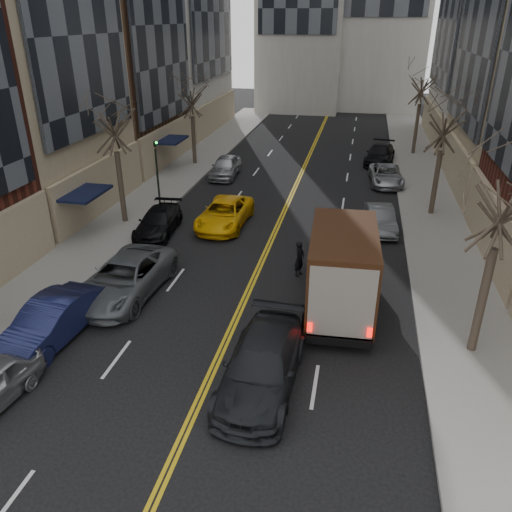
% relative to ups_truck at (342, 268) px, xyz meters
% --- Properties ---
extents(sidewalk_left, '(4.00, 66.00, 0.15)m').
position_rel_ups_truck_xyz_m(sidewalk_left, '(-12.96, 13.91, -1.75)').
color(sidewalk_left, slate).
rests_on(sidewalk_left, ground).
extents(sidewalk_right, '(4.00, 66.00, 0.15)m').
position_rel_ups_truck_xyz_m(sidewalk_right, '(5.04, 13.91, -1.75)').
color(sidewalk_right, slate).
rests_on(sidewalk_right, ground).
extents(tree_lf_mid, '(3.20, 3.20, 8.91)m').
position_rel_ups_truck_xyz_m(tree_lf_mid, '(-12.76, 6.91, 4.77)').
color(tree_lf_mid, '#382D23').
rests_on(tree_lf_mid, sidewalk_left).
extents(tree_lf_far, '(3.20, 3.20, 8.12)m').
position_rel_ups_truck_xyz_m(tree_lf_far, '(-12.76, 19.91, 4.20)').
color(tree_lf_far, '#382D23').
rests_on(tree_lf_far, sidewalk_left).
extents(tree_rt_near, '(3.20, 3.20, 8.71)m').
position_rel_ups_truck_xyz_m(tree_rt_near, '(4.84, -2.09, 4.63)').
color(tree_rt_near, '#382D23').
rests_on(tree_rt_near, sidewalk_right).
extents(tree_rt_mid, '(3.20, 3.20, 8.32)m').
position_rel_ups_truck_xyz_m(tree_rt_mid, '(4.84, 11.91, 4.34)').
color(tree_rt_mid, '#382D23').
rests_on(tree_rt_mid, sidewalk_right).
extents(tree_rt_far, '(3.20, 3.20, 9.11)m').
position_rel_ups_truck_xyz_m(tree_rt_far, '(4.84, 26.91, 4.91)').
color(tree_rt_far, '#382D23').
rests_on(tree_rt_far, sidewalk_right).
extents(traffic_signal, '(0.29, 0.26, 4.70)m').
position_rel_ups_truck_xyz_m(traffic_signal, '(-11.36, 8.91, 0.99)').
color(traffic_signal, black).
rests_on(traffic_signal, sidewalk_left).
extents(ups_truck, '(2.96, 6.73, 3.63)m').
position_rel_ups_truck_xyz_m(ups_truck, '(0.00, 0.00, 0.00)').
color(ups_truck, black).
rests_on(ups_truck, ground).
extents(observer_sedan, '(2.45, 5.65, 1.62)m').
position_rel_ups_truck_xyz_m(observer_sedan, '(-2.17, -5.39, -1.02)').
color(observer_sedan, black).
rests_on(observer_sedan, ground).
extents(taxi, '(2.56, 5.34, 1.47)m').
position_rel_ups_truck_xyz_m(taxi, '(-6.96, 7.74, -1.09)').
color(taxi, '#F1B20A').
rests_on(taxi, ground).
extents(pedestrian, '(0.60, 0.72, 1.70)m').
position_rel_ups_truck_xyz_m(pedestrian, '(-1.98, 2.53, -0.98)').
color(pedestrian, black).
rests_on(pedestrian, ground).
extents(parked_lf_b, '(2.12, 4.97, 1.59)m').
position_rel_ups_truck_xyz_m(parked_lf_b, '(-10.26, -4.48, -1.03)').
color(parked_lf_b, '#12163A').
rests_on(parked_lf_b, ground).
extents(parked_lf_c, '(3.04, 6.03, 1.64)m').
position_rel_ups_truck_xyz_m(parked_lf_c, '(-9.06, -0.79, -1.01)').
color(parked_lf_c, '#54585D').
rests_on(parked_lf_c, ground).
extents(parked_lf_d, '(2.27, 4.76, 1.34)m').
position_rel_ups_truck_xyz_m(parked_lf_d, '(-10.26, 5.90, -1.16)').
color(parked_lf_d, black).
rests_on(parked_lf_d, ground).
extents(parked_lf_e, '(1.98, 4.58, 1.54)m').
position_rel_ups_truck_xyz_m(parked_lf_e, '(-9.43, 17.15, -1.06)').
color(parked_lf_e, '#A4A7AC').
rests_on(parked_lf_e, ground).
extents(parked_rt_a, '(1.92, 4.21, 1.34)m').
position_rel_ups_truck_xyz_m(parked_rt_a, '(1.76, 8.87, -1.16)').
color(parked_rt_a, '#4C4F53').
rests_on(parked_rt_a, ground).
extents(parked_rt_b, '(2.55, 4.93, 1.33)m').
position_rel_ups_truck_xyz_m(parked_rt_b, '(2.29, 17.75, -1.16)').
color(parked_rt_b, '#9FA1A7').
rests_on(parked_rt_b, ground).
extents(parked_rt_c, '(2.74, 5.39, 1.50)m').
position_rel_ups_truck_xyz_m(parked_rt_c, '(1.93, 23.42, -1.08)').
color(parked_rt_c, black).
rests_on(parked_rt_c, ground).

